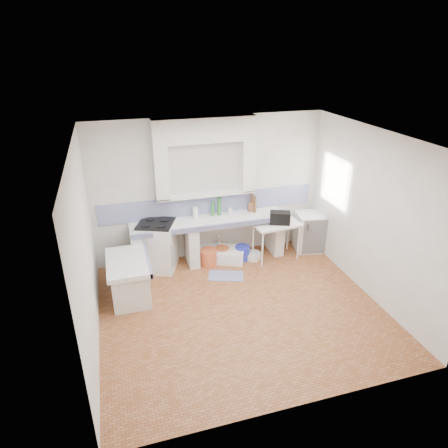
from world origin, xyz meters
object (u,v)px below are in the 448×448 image
object	(u,v)px
stove	(157,246)
fridge	(309,232)
side_table	(276,241)
sink	(222,255)

from	to	relation	value
stove	fridge	xyz separation A→B (m)	(3.12, -0.13, -0.06)
side_table	fridge	xyz separation A→B (m)	(0.80, 0.14, 0.02)
side_table	fridge	size ratio (longest dim) A/B	1.13
sink	fridge	world-z (taller)	fridge
stove	side_table	xyz separation A→B (m)	(2.32, -0.26, -0.08)
sink	fridge	xyz separation A→B (m)	(1.87, -0.08, 0.29)
stove	sink	world-z (taller)	stove
stove	sink	xyz separation A→B (m)	(1.26, -0.05, -0.36)
sink	side_table	xyz separation A→B (m)	(1.07, -0.22, 0.27)
sink	side_table	bearing A→B (deg)	12.10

